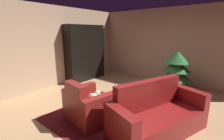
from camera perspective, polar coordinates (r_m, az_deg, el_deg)
ground_plane at (r=3.88m, az=3.03°, el=-14.42°), size 7.02×7.02×0.00m
wall_back at (r=6.09m, az=19.99°, el=8.03°), size 5.71×0.06×2.62m
wall_left at (r=5.59m, az=-21.08°, el=7.50°), size 0.06×5.97×2.62m
area_rug at (r=3.54m, az=0.74°, el=-17.30°), size 2.68×2.09×0.01m
bookshelf_unit at (r=6.23m, az=-8.55°, el=5.79°), size 0.40×1.64×2.05m
armchair_red at (r=3.42m, az=-8.38°, el=-12.73°), size 1.05×0.92×0.87m
couch_red at (r=3.15m, az=15.72°, el=-15.51°), size 1.32×2.01×0.94m
coffee_table at (r=3.36m, az=4.57°, el=-11.74°), size 0.64×0.64×0.43m
book_stack_on_table at (r=3.31m, az=5.61°, el=-10.18°), size 0.22×0.18×0.11m
bottle_on_table at (r=3.19m, az=6.66°, el=-10.62°), size 0.07×0.07×0.22m
decorated_tree at (r=5.17m, az=21.81°, el=-0.67°), size 0.98×0.98×1.26m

